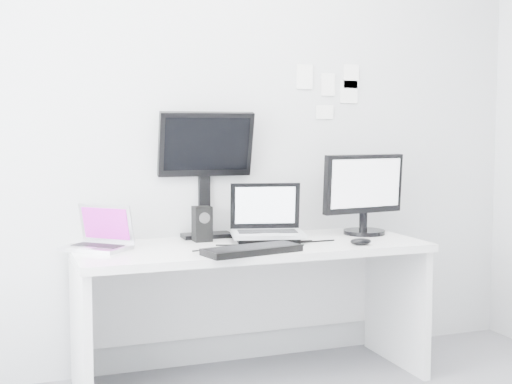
{
  "coord_description": "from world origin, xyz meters",
  "views": [
    {
      "loc": [
        -1.21,
        -2.13,
        1.32
      ],
      "look_at": [
        0.02,
        1.23,
        1.0
      ],
      "focal_mm": 49.27,
      "sensor_mm": 36.0,
      "label": 1
    }
  ],
  "objects": [
    {
      "name": "desk",
      "position": [
        0.0,
        1.25,
        0.36
      ],
      "size": [
        1.8,
        0.7,
        0.73
      ],
      "primitive_type": "cube",
      "color": "white",
      "rests_on": "ground"
    },
    {
      "name": "rear_monitor",
      "position": [
        -0.16,
        1.56,
        1.08
      ],
      "size": [
        0.52,
        0.2,
        0.7
      ],
      "primitive_type": "cube",
      "rotation": [
        0.0,
        0.0,
        -0.02
      ],
      "color": "black",
      "rests_on": "desk"
    },
    {
      "name": "macbook",
      "position": [
        -0.78,
        1.34,
        0.84
      ],
      "size": [
        0.38,
        0.38,
        0.23
      ],
      "primitive_type": "cube",
      "rotation": [
        0.0,
        0.0,
        -0.75
      ],
      "color": "#BAB9BF",
      "rests_on": "desk"
    },
    {
      "name": "samsung_monitor",
      "position": [
        0.71,
        1.35,
        0.96
      ],
      "size": [
        0.54,
        0.3,
        0.47
      ],
      "primitive_type": "cube",
      "rotation": [
        0.0,
        0.0,
        0.13
      ],
      "color": "black",
      "rests_on": "desk"
    },
    {
      "name": "wall_note_2",
      "position": [
        0.75,
        1.59,
        1.63
      ],
      "size": [
        0.1,
        0.0,
        0.14
      ],
      "primitive_type": "cube",
      "color": "white",
      "rests_on": "back_wall"
    },
    {
      "name": "back_wall",
      "position": [
        0.0,
        1.6,
        1.35
      ],
      "size": [
        3.6,
        0.0,
        3.6
      ],
      "primitive_type": "plane",
      "rotation": [
        1.57,
        0.0,
        0.0
      ],
      "color": "#B5B8BA",
      "rests_on": "ground"
    },
    {
      "name": "wall_note_3",
      "position": [
        0.58,
        1.59,
        1.42
      ],
      "size": [
        0.11,
        0.0,
        0.08
      ],
      "primitive_type": "cube",
      "color": "white",
      "rests_on": "back_wall"
    },
    {
      "name": "wall_note_1",
      "position": [
        0.6,
        1.59,
        1.58
      ],
      "size": [
        0.09,
        0.0,
        0.13
      ],
      "primitive_type": "cube",
      "color": "white",
      "rests_on": "back_wall"
    },
    {
      "name": "speaker",
      "position": [
        -0.21,
        1.42,
        0.82
      ],
      "size": [
        0.11,
        0.11,
        0.19
      ],
      "primitive_type": "cube",
      "rotation": [
        0.0,
        0.0,
        -0.16
      ],
      "color": "black",
      "rests_on": "desk"
    },
    {
      "name": "keyboard",
      "position": [
        -0.09,
        0.99,
        0.75
      ],
      "size": [
        0.5,
        0.27,
        0.03
      ],
      "primitive_type": "cube",
      "rotation": [
        0.0,
        0.0,
        0.21
      ],
      "color": "black",
      "rests_on": "desk"
    },
    {
      "name": "wall_note_0",
      "position": [
        0.45,
        1.59,
        1.62
      ],
      "size": [
        0.1,
        0.0,
        0.14
      ],
      "primitive_type": "cube",
      "color": "white",
      "rests_on": "back_wall"
    },
    {
      "name": "mouse",
      "position": [
        0.51,
        1.02,
        0.75
      ],
      "size": [
        0.12,
        0.08,
        0.04
      ],
      "primitive_type": "ellipsoid",
      "rotation": [
        0.0,
        0.0,
        -0.09
      ],
      "color": "black",
      "rests_on": "desk"
    },
    {
      "name": "dell_laptop",
      "position": [
        0.1,
        1.28,
        0.89
      ],
      "size": [
        0.44,
        0.38,
        0.31
      ],
      "primitive_type": "cube",
      "rotation": [
        0.0,
        0.0,
        -0.25
      ],
      "color": "#9EA0A5",
      "rests_on": "desk"
    },
    {
      "name": "wall_note_4",
      "position": [
        0.74,
        1.59,
        1.54
      ],
      "size": [
        0.11,
        0.0,
        0.13
      ],
      "primitive_type": "cube",
      "color": "white",
      "rests_on": "back_wall"
    }
  ]
}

